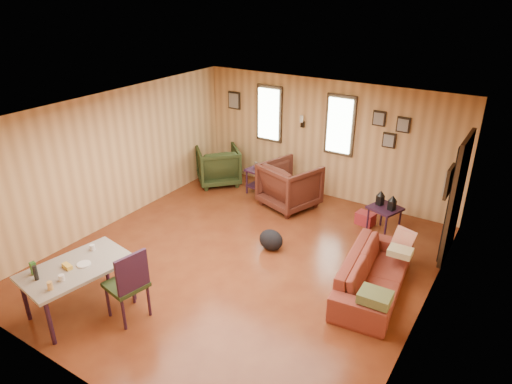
# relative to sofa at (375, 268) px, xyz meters

# --- Properties ---
(room) EXTENTS (5.54, 6.04, 2.44)m
(room) POSITION_rel_sofa_xyz_m (-1.87, -0.07, 0.82)
(room) COLOR brown
(room) RESTS_ON ground
(sofa) EXTENTS (0.78, 2.02, 0.77)m
(sofa) POSITION_rel_sofa_xyz_m (0.00, 0.00, 0.00)
(sofa) COLOR maroon
(sofa) RESTS_ON ground
(recliner_brown) EXTENTS (1.20, 1.16, 0.99)m
(recliner_brown) POSITION_rel_sofa_xyz_m (-2.35, 1.78, 0.11)
(recliner_brown) COLOR #481F15
(recliner_brown) RESTS_ON ground
(recliner_green) EXTENTS (1.20, 1.20, 0.90)m
(recliner_green) POSITION_rel_sofa_xyz_m (-4.23, 1.95, 0.06)
(recliner_green) COLOR #263116
(recliner_green) RESTS_ON ground
(end_table) EXTENTS (0.58, 0.54, 0.67)m
(end_table) POSITION_rel_sofa_xyz_m (-3.15, 1.98, -0.01)
(end_table) COLOR #2E142A
(end_table) RESTS_ON ground
(side_table) EXTENTS (0.62, 0.62, 0.78)m
(side_table) POSITION_rel_sofa_xyz_m (-0.42, 1.73, 0.14)
(side_table) COLOR #2E142A
(side_table) RESTS_ON ground
(cooler) EXTENTS (0.36, 0.28, 0.23)m
(cooler) POSITION_rel_sofa_xyz_m (-0.79, 1.86, -0.27)
(cooler) COLOR maroon
(cooler) RESTS_ON ground
(backpack) EXTENTS (0.50, 0.45, 0.36)m
(backpack) POSITION_rel_sofa_xyz_m (-1.81, 0.17, -0.21)
(backpack) COLOR black
(backpack) RESTS_ON ground
(sofa_pillows) EXTENTS (0.47, 1.72, 0.36)m
(sofa_pillows) POSITION_rel_sofa_xyz_m (0.23, -0.08, 0.12)
(sofa_pillows) COLOR #515B33
(sofa_pillows) RESTS_ON sofa
(dining_table) EXTENTS (1.02, 1.47, 0.89)m
(dining_table) POSITION_rel_sofa_xyz_m (-3.20, -2.54, 0.25)
(dining_table) COLOR gray
(dining_table) RESTS_ON ground
(dining_chair) EXTENTS (0.55, 0.55, 1.04)m
(dining_chair) POSITION_rel_sofa_xyz_m (-2.48, -2.30, 0.20)
(dining_chair) COLOR #263116
(dining_chair) RESTS_ON ground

